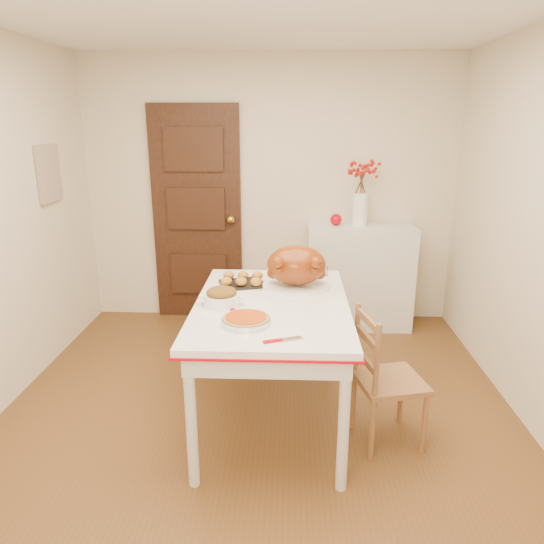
{
  "coord_description": "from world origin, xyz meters",
  "views": [
    {
      "loc": [
        0.21,
        -2.77,
        1.91
      ],
      "look_at": [
        0.1,
        0.16,
        1.02
      ],
      "focal_mm": 33.02,
      "sensor_mm": 36.0,
      "label": 1
    }
  ],
  "objects_px": {
    "turkey_platter": "(296,267)",
    "chair_oak": "(390,378)",
    "pumpkin_pie": "(246,319)",
    "kitchen_table": "(272,364)",
    "sideboard": "(359,276)"
  },
  "relations": [
    {
      "from": "kitchen_table",
      "to": "sideboard",
      "type": "bearing_deg",
      "value": 65.53
    },
    {
      "from": "chair_oak",
      "to": "pumpkin_pie",
      "type": "bearing_deg",
      "value": 88.57
    },
    {
      "from": "sideboard",
      "to": "kitchen_table",
      "type": "bearing_deg",
      "value": -114.47
    },
    {
      "from": "sideboard",
      "to": "chair_oak",
      "type": "xyz_separation_m",
      "value": [
        -0.04,
        -1.84,
        -0.06
      ]
    },
    {
      "from": "sideboard",
      "to": "pumpkin_pie",
      "type": "relative_size",
      "value": 3.65
    },
    {
      "from": "chair_oak",
      "to": "pumpkin_pie",
      "type": "relative_size",
      "value": 3.19
    },
    {
      "from": "kitchen_table",
      "to": "chair_oak",
      "type": "bearing_deg",
      "value": -13.39
    },
    {
      "from": "sideboard",
      "to": "pumpkin_pie",
      "type": "distance_m",
      "value": 2.23
    },
    {
      "from": "turkey_platter",
      "to": "pumpkin_pie",
      "type": "distance_m",
      "value": 0.7
    },
    {
      "from": "sideboard",
      "to": "turkey_platter",
      "type": "relative_size",
      "value": 2.17
    },
    {
      "from": "chair_oak",
      "to": "turkey_platter",
      "type": "height_order",
      "value": "turkey_platter"
    },
    {
      "from": "chair_oak",
      "to": "turkey_platter",
      "type": "xyz_separation_m",
      "value": [
        -0.57,
        0.45,
        0.55
      ]
    },
    {
      "from": "turkey_platter",
      "to": "chair_oak",
      "type": "bearing_deg",
      "value": -26.88
    },
    {
      "from": "turkey_platter",
      "to": "kitchen_table",
      "type": "bearing_deg",
      "value": -106.34
    },
    {
      "from": "turkey_platter",
      "to": "sideboard",
      "type": "bearing_deg",
      "value": 78.25
    }
  ]
}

